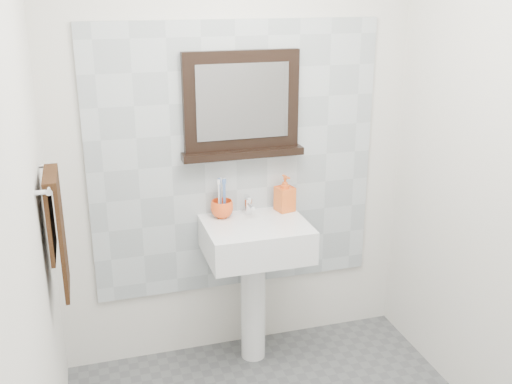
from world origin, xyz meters
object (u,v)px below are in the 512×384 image
toothbrush_cup (222,209)px  framed_mirror (242,107)px  hand_towel (57,224)px  soap_dispenser (285,193)px  pedestal_sink (255,254)px

toothbrush_cup → framed_mirror: size_ratio=0.19×
toothbrush_cup → hand_towel: hand_towel is taller
soap_dispenser → framed_mirror: (-0.23, 0.06, 0.49)m
framed_mirror → hand_towel: (-0.97, -0.49, -0.37)m
pedestal_sink → framed_mirror: size_ratio=1.44×
pedestal_sink → framed_mirror: (-0.02, 0.19, 0.77)m
pedestal_sink → hand_towel: (-0.99, -0.30, 0.41)m
soap_dispenser → hand_towel: hand_towel is taller
soap_dispenser → toothbrush_cup: bearing=166.6°
framed_mirror → hand_towel: size_ratio=1.21×
soap_dispenser → framed_mirror: 0.54m
soap_dispenser → framed_mirror: size_ratio=0.31×
pedestal_sink → toothbrush_cup: size_ratio=7.79×
soap_dispenser → hand_towel: 1.28m
soap_dispenser → hand_towel: size_ratio=0.38×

